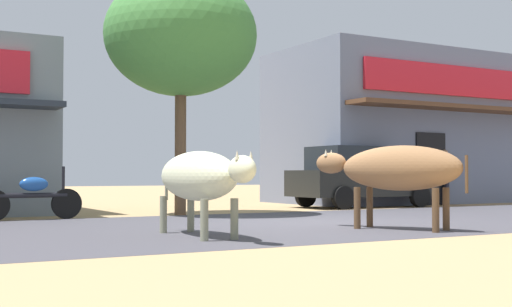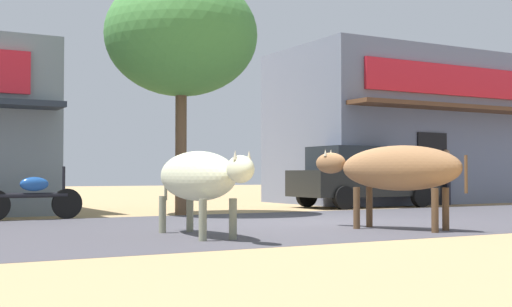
{
  "view_description": "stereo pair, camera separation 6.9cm",
  "coord_description": "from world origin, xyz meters",
  "px_view_note": "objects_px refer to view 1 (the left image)",
  "views": [
    {
      "loc": [
        -7.21,
        -10.58,
        0.9
      ],
      "look_at": [
        -0.71,
        1.06,
        1.3
      ],
      "focal_mm": 48.27,
      "sensor_mm": 36.0,
      "label": 1
    },
    {
      "loc": [
        -7.15,
        -10.62,
        0.9
      ],
      "look_at": [
        -0.71,
        1.06,
        1.3
      ],
      "focal_mm": 48.27,
      "sensor_mm": 36.0,
      "label": 2
    }
  ],
  "objects_px": {
    "cow_far_dark": "(397,169)",
    "cow_near_brown": "(199,177)",
    "parked_motorcycle": "(33,196)",
    "roadside_tree": "(181,36)",
    "parked_hatchback_car": "(360,176)",
    "pedestrian_by_shop": "(445,172)"
  },
  "relations": [
    {
      "from": "cow_far_dark",
      "to": "cow_near_brown",
      "type": "bearing_deg",
      "value": 172.94
    },
    {
      "from": "parked_hatchback_car",
      "to": "cow_near_brown",
      "type": "bearing_deg",
      "value": -141.59
    },
    {
      "from": "parked_motorcycle",
      "to": "cow_far_dark",
      "type": "relative_size",
      "value": 0.8
    },
    {
      "from": "roadside_tree",
      "to": "cow_near_brown",
      "type": "relative_size",
      "value": 1.88
    },
    {
      "from": "parked_motorcycle",
      "to": "cow_near_brown",
      "type": "relative_size",
      "value": 0.71
    },
    {
      "from": "cow_near_brown",
      "to": "cow_far_dark",
      "type": "xyz_separation_m",
      "value": [
        3.34,
        -0.41,
        0.12
      ]
    },
    {
      "from": "roadside_tree",
      "to": "cow_near_brown",
      "type": "xyz_separation_m",
      "value": [
        -1.83,
        -5.02,
        -3.11
      ]
    },
    {
      "from": "parked_hatchback_car",
      "to": "cow_near_brown",
      "type": "height_order",
      "value": "parked_hatchback_car"
    },
    {
      "from": "parked_hatchback_car",
      "to": "pedestrian_by_shop",
      "type": "distance_m",
      "value": 3.02
    },
    {
      "from": "cow_far_dark",
      "to": "pedestrian_by_shop",
      "type": "xyz_separation_m",
      "value": [
        7.18,
        6.24,
        -0.03
      ]
    },
    {
      "from": "roadside_tree",
      "to": "cow_far_dark",
      "type": "relative_size",
      "value": 2.13
    },
    {
      "from": "parked_hatchback_car",
      "to": "pedestrian_by_shop",
      "type": "relative_size",
      "value": 2.46
    },
    {
      "from": "parked_hatchback_car",
      "to": "cow_far_dark",
      "type": "xyz_separation_m",
      "value": [
        -4.16,
        -6.36,
        0.14
      ]
    },
    {
      "from": "roadside_tree",
      "to": "pedestrian_by_shop",
      "type": "distance_m",
      "value": 9.24
    },
    {
      "from": "parked_motorcycle",
      "to": "pedestrian_by_shop",
      "type": "height_order",
      "value": "pedestrian_by_shop"
    },
    {
      "from": "roadside_tree",
      "to": "cow_near_brown",
      "type": "bearing_deg",
      "value": -109.99
    },
    {
      "from": "cow_near_brown",
      "to": "cow_far_dark",
      "type": "relative_size",
      "value": 1.13
    },
    {
      "from": "cow_near_brown",
      "to": "pedestrian_by_shop",
      "type": "height_order",
      "value": "pedestrian_by_shop"
    },
    {
      "from": "cow_far_dark",
      "to": "pedestrian_by_shop",
      "type": "height_order",
      "value": "pedestrian_by_shop"
    },
    {
      "from": "parked_hatchback_car",
      "to": "cow_far_dark",
      "type": "distance_m",
      "value": 7.6
    },
    {
      "from": "roadside_tree",
      "to": "parked_motorcycle",
      "type": "bearing_deg",
      "value": -176.65
    },
    {
      "from": "roadside_tree",
      "to": "parked_motorcycle",
      "type": "xyz_separation_m",
      "value": [
        -3.2,
        -0.19,
        -3.51
      ]
    }
  ]
}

